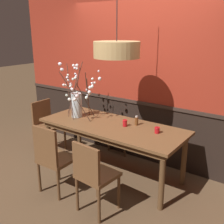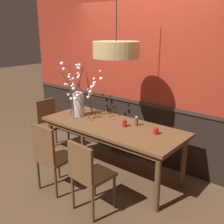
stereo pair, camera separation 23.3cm
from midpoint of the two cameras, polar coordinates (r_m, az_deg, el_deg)
The scene contains 12 objects.
ground_plane at distance 4.18m, azimuth 1.64°, elevation -12.80°, with size 24.00×24.00×0.00m, color brown.
back_wall at distance 4.28m, azimuth 8.06°, elevation 8.76°, with size 4.99×0.14×2.97m.
dining_table at distance 3.88m, azimuth 1.73°, elevation -3.83°, with size 2.11×0.86×0.78m.
chair_head_west_end at distance 4.90m, azimuth -11.45°, elevation -1.93°, with size 0.42×0.42×0.89m.
chair_near_side_left at distance 3.61m, azimuth -10.85°, elevation -8.87°, with size 0.42×0.42×0.94m.
chair_far_side_left at distance 4.77m, azimuth 5.11°, elevation -2.07°, with size 0.45×0.47×0.93m.
chair_near_side_right at distance 3.16m, azimuth -2.78°, elevation -12.69°, with size 0.44×0.44×0.90m.
vase_with_blossoms at distance 4.17m, azimuth -5.40°, elevation 2.36°, with size 0.67×0.57×0.85m.
candle_holder_nearer_center at distance 3.77m, azimuth 4.44°, elevation -2.40°, with size 0.07×0.07×0.09m.
candle_holder_nearer_edge at distance 3.56m, azimuth 11.09°, elevation -4.00°, with size 0.07×0.07×0.08m.
condiment_bottle at distance 3.81m, azimuth 6.93°, elevation -1.98°, with size 0.05×0.05×0.14m.
pendant_lamp at distance 3.52m, azimuth 2.83°, elevation 12.98°, with size 0.60×0.60×1.24m.
Camera 2 is at (2.31, -2.79, 2.09)m, focal length 43.39 mm.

